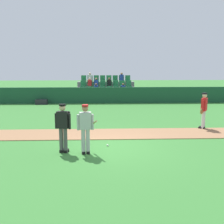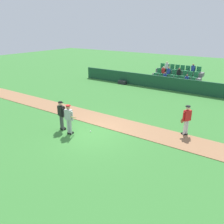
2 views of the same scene
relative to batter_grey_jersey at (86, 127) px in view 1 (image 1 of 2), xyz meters
The scene contains 9 objects.
ground_plane 1.60m from the batter_grey_jersey, 38.73° to the left, with size 80.00×80.00×0.00m, color #387A33.
infield_dirt_path 3.07m from the batter_grey_jersey, 70.00° to the left, with size 28.00×1.90×0.03m, color #9E704C.
dugout_fence 12.58m from the batter_grey_jersey, 85.45° to the left, with size 20.00×0.16×1.26m, color #19472D.
stadium_bleachers 14.45m from the batter_grey_jersey, 86.06° to the left, with size 5.00×2.95×2.30m.
batter_grey_jersey is the anchor object (origin of this frame).
umpire_home_plate 0.83m from the batter_grey_jersey, 165.85° to the left, with size 0.58×0.37×1.76m.
runner_red_jersey 6.56m from the batter_grey_jersey, 33.31° to the left, with size 0.49×0.57×1.76m.
baseball 1.51m from the batter_grey_jersey, 48.64° to the left, with size 0.07×0.07×0.07m, color white.
equipment_bag 12.75m from the batter_grey_jersey, 108.27° to the left, with size 0.90×0.36×0.36m, color #232328.
Camera 1 is at (-0.47, -10.51, 3.21)m, focal length 45.78 mm.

